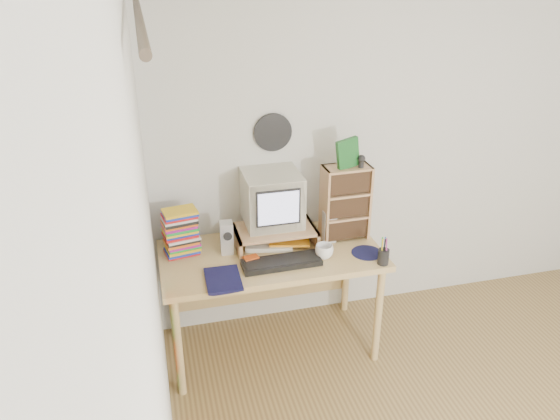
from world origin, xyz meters
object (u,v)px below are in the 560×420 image
desk (269,266)px  crt_monitor (273,201)px  dvd_stack (181,233)px  cd_rack (345,203)px  diary (206,280)px  mug (324,251)px  keyboard (281,263)px

desk → crt_monitor: size_ratio=3.88×
dvd_stack → cd_rack: size_ratio=0.57×
dvd_stack → diary: 0.41m
dvd_stack → mug: (0.85, -0.27, -0.10)m
cd_rack → mug: 0.37m
cd_rack → diary: bearing=-162.3°
keyboard → diary: diary is taller
keyboard → mug: size_ratio=4.26×
mug → diary: (-0.75, -0.11, -0.02)m
mug → keyboard: bearing=-176.3°
crt_monitor → cd_rack: bearing=-8.0°
keyboard → cd_rack: cd_rack is taller
desk → cd_rack: size_ratio=2.77×
desk → cd_rack: 0.65m
desk → diary: diary is taller
keyboard → dvd_stack: bearing=151.8°
dvd_stack → keyboard: bearing=-36.6°
dvd_stack → mug: 0.90m
mug → dvd_stack: bearing=162.2°
diary → keyboard: bearing=12.7°
desk → diary: bearing=-145.0°
dvd_stack → cd_rack: cd_rack is taller
desk → dvd_stack: bearing=172.7°
keyboard → mug: bearing=2.5°
dvd_stack → mug: dvd_stack is taller
crt_monitor → keyboard: size_ratio=0.74×
crt_monitor → desk: bearing=-121.4°
cd_rack → diary: cd_rack is taller
desk → mug: mug is taller
dvd_stack → desk: bearing=-16.9°
mug → diary: size_ratio=0.46×
dvd_stack → diary: size_ratio=1.16×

